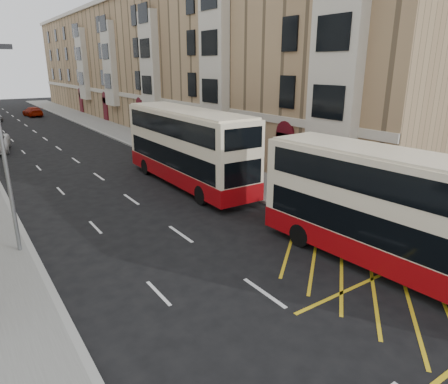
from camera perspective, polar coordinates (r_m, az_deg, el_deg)
ground at (r=11.93m, az=19.08°, el=-21.89°), size 200.00×200.00×0.00m
pavement_right at (r=39.19m, az=-9.79°, el=6.63°), size 4.00×120.00×0.15m
kerb_right at (r=38.43m, az=-12.51°, el=6.25°), size 0.25×120.00×0.15m
road_markings at (r=51.24m, az=-25.26°, el=7.70°), size 10.00×110.00×0.01m
terrace_right at (r=55.35m, az=-10.44°, el=17.51°), size 10.75×79.00×15.25m
guard_railing at (r=18.94m, az=17.09°, el=-3.39°), size 0.06×6.56×1.01m
street_lamp_near at (r=17.38m, az=-29.01°, el=6.28°), size 0.93×0.18×8.00m
double_decker_front at (r=15.77m, az=23.78°, el=-2.90°), size 3.28×11.35×4.47m
double_decker_rear at (r=25.49m, az=-5.32°, el=6.39°), size 2.92×12.15×4.83m
pedestrian_far at (r=21.45m, az=15.72°, el=-0.36°), size 1.09×0.87×1.73m
car_red at (r=68.08m, az=-25.66°, el=10.32°), size 2.51×5.03×1.40m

